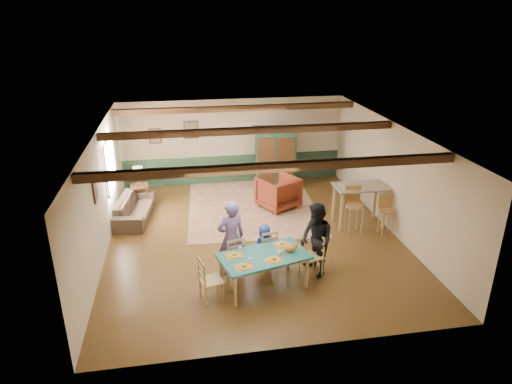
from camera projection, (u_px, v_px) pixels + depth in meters
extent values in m
plane|color=#472E14|center=(254.00, 237.00, 11.28)|extent=(8.00, 8.00, 0.00)
cube|color=beige|center=(233.00, 142.00, 14.43)|extent=(7.00, 0.02, 2.70)
cube|color=beige|center=(100.00, 196.00, 10.23)|extent=(0.02, 8.00, 2.70)
cube|color=beige|center=(393.00, 178.00, 11.32)|extent=(0.02, 8.00, 2.70)
cube|color=white|center=(254.00, 131.00, 10.27)|extent=(7.00, 8.00, 0.02)
cube|color=#1D3625|center=(234.00, 169.00, 14.75)|extent=(6.95, 0.03, 0.90)
cube|color=black|center=(275.00, 167.00, 8.20)|extent=(6.95, 0.16, 0.16)
cube|color=black|center=(251.00, 131.00, 10.67)|extent=(6.95, 0.16, 0.16)
cube|color=black|center=(237.00, 108.00, 13.05)|extent=(6.95, 0.16, 0.16)
imported|color=slate|center=(231.00, 238.00, 9.48)|extent=(0.69, 0.54, 1.66)
imported|color=black|center=(316.00, 240.00, 9.45)|extent=(0.78, 0.90, 1.59)
imported|color=#264098|center=(264.00, 245.00, 9.90)|extent=(0.54, 0.42, 0.97)
cube|color=beige|center=(252.00, 206.00, 13.04)|extent=(3.80, 4.43, 0.01)
cube|color=#163727|center=(275.00, 158.00, 14.12)|extent=(1.43, 0.71, 1.94)
imported|color=#4A170E|center=(278.00, 192.00, 12.85)|extent=(1.32, 1.34, 0.91)
imported|color=#3C2E25|center=(135.00, 208.00, 12.24)|extent=(1.03, 2.08, 0.58)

